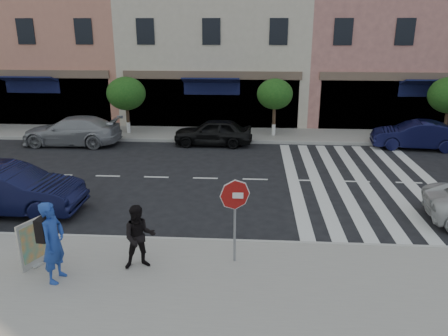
# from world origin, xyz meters

# --- Properties ---
(ground) EXTENTS (120.00, 120.00, 0.00)m
(ground) POSITION_xyz_m (0.00, 0.00, 0.00)
(ground) COLOR black
(ground) RESTS_ON ground
(sidewalk_near) EXTENTS (60.00, 4.50, 0.15)m
(sidewalk_near) POSITION_xyz_m (0.00, -3.75, 0.07)
(sidewalk_near) COLOR gray
(sidewalk_near) RESTS_ON ground
(sidewalk_far) EXTENTS (60.00, 3.00, 0.15)m
(sidewalk_far) POSITION_xyz_m (0.00, 11.00, 0.07)
(sidewalk_far) COLOR gray
(sidewalk_far) RESTS_ON ground
(building_west_mid) EXTENTS (10.00, 9.00, 14.00)m
(building_west_mid) POSITION_xyz_m (-11.00, 17.00, 7.00)
(building_west_mid) COLOR tan
(building_west_mid) RESTS_ON ground
(building_centre) EXTENTS (11.00, 9.00, 11.00)m
(building_centre) POSITION_xyz_m (-0.50, 17.00, 5.50)
(building_centre) COLOR beige
(building_centre) RESTS_ON ground
(building_east_mid) EXTENTS (13.00, 9.00, 13.00)m
(building_east_mid) POSITION_xyz_m (11.50, 17.00, 6.50)
(building_east_mid) COLOR tan
(building_east_mid) RESTS_ON ground
(street_tree_wb) EXTENTS (2.10, 2.10, 3.06)m
(street_tree_wb) POSITION_xyz_m (-5.00, 10.80, 2.31)
(street_tree_wb) COLOR #473323
(street_tree_wb) RESTS_ON sidewalk_far
(street_tree_c) EXTENTS (1.90, 1.90, 3.04)m
(street_tree_c) POSITION_xyz_m (3.00, 10.80, 2.36)
(street_tree_c) COLOR #473323
(street_tree_c) RESTS_ON sidewalk_far
(stop_sign) EXTENTS (0.78, 0.10, 2.21)m
(stop_sign) POSITION_xyz_m (1.45, -2.62, 1.78)
(stop_sign) COLOR gray
(stop_sign) RESTS_ON sidewalk_near
(photographer) EXTENTS (0.55, 0.77, 1.97)m
(photographer) POSITION_xyz_m (-2.68, -3.72, 1.14)
(photographer) COLOR #204095
(photographer) RESTS_ON sidewalk_near
(walker) EXTENTS (0.95, 0.83, 1.64)m
(walker) POSITION_xyz_m (-0.86, -3.03, 0.97)
(walker) COLOR black
(walker) RESTS_ON sidewalk_near
(poster_board) EXTENTS (0.37, 0.76, 1.22)m
(poster_board) POSITION_xyz_m (-3.50, -3.16, 0.75)
(poster_board) COLOR beige
(poster_board) RESTS_ON sidewalk_near
(car_near_mid) EXTENTS (4.83, 1.71, 1.59)m
(car_near_mid) POSITION_xyz_m (-6.06, 0.30, 0.79)
(car_near_mid) COLOR black
(car_near_mid) RESTS_ON ground
(car_far_left) EXTENTS (4.97, 2.06, 1.44)m
(car_far_left) POSITION_xyz_m (-7.34, 8.71, 0.72)
(car_far_left) COLOR gray
(car_far_left) RESTS_ON ground
(car_far_mid) EXTENTS (4.00, 1.69, 1.35)m
(car_far_mid) POSITION_xyz_m (-0.14, 9.10, 0.68)
(car_far_mid) COLOR black
(car_far_mid) RESTS_ON ground
(car_far_right) EXTENTS (4.32, 1.96, 1.38)m
(car_far_right) POSITION_xyz_m (9.93, 9.10, 0.69)
(car_far_right) COLOR black
(car_far_right) RESTS_ON ground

